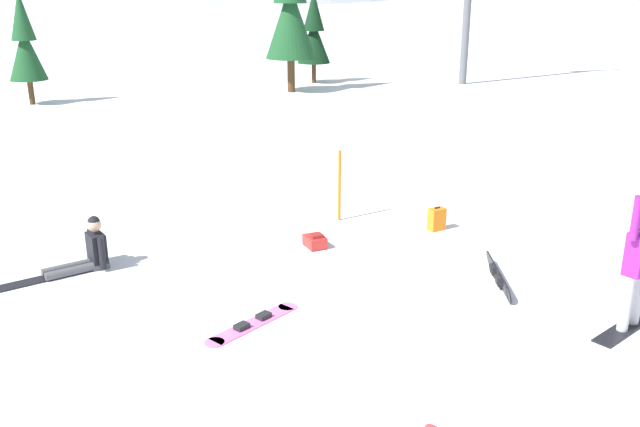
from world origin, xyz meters
TOP-DOWN VIEW (x-y plane):
  - ground_plane at (0.00, 0.00)m, footprint 800.00×800.00m
  - snowboarder_foreground at (3.38, -0.17)m, footprint 1.47×0.89m
  - snowboarder_midground at (-3.98, 4.06)m, footprint 1.81×1.00m
  - loose_snowboard_near_right at (-1.66, 1.35)m, footprint 1.57×1.15m
  - loose_snowboard_near_left at (2.38, 1.68)m, footprint 0.58×1.65m
  - backpack_orange at (2.50, 4.25)m, footprint 0.36×0.32m
  - backpack_red at (-0.02, 4.00)m, footprint 0.38×0.54m
  - trail_marker_pole at (0.85, 5.31)m, footprint 0.06×0.06m
  - pine_tree_leaning at (5.56, 24.48)m, footprint 1.55×1.55m
  - pine_tree_tall at (-6.65, 21.72)m, footprint 1.42×1.42m
  - pine_tree_young at (3.88, 22.06)m, footprint 2.15×2.15m

SIDE VIEW (x-z plane):
  - ground_plane at x=0.00m, z-range 0.00..0.00m
  - loose_snowboard_near_right at x=-1.66m, z-range -0.02..0.07m
  - backpack_red at x=-0.02m, z-range -0.02..0.25m
  - loose_snowboard_near_left at x=2.38m, z-range 0.00..0.27m
  - backpack_orange at x=2.50m, z-range -0.02..0.45m
  - snowboarder_midground at x=-3.98m, z-range -0.15..0.76m
  - trail_marker_pole at x=0.85m, z-range 0.00..1.45m
  - snowboarder_foreground at x=3.38m, z-range -0.06..1.93m
  - pine_tree_leaning at x=5.56m, z-range 0.19..4.41m
  - pine_tree_tall at x=-6.65m, z-range 0.19..4.49m
  - pine_tree_young at x=3.88m, z-range 0.29..6.82m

